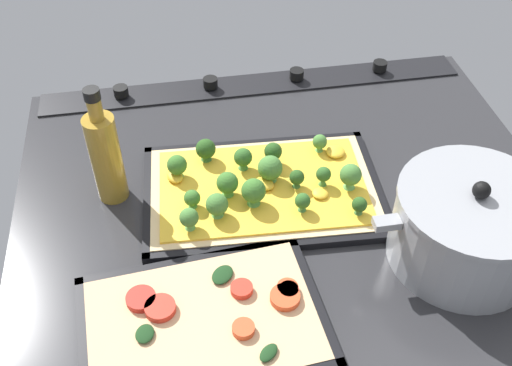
{
  "coord_description": "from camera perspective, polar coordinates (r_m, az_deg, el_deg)",
  "views": [
    {
      "loc": [
        16.6,
        64.63,
        67.52
      ],
      "look_at": [
        5.46,
        0.69,
        5.86
      ],
      "focal_mm": 42.12,
      "sensor_mm": 36.0,
      "label": 1
    }
  ],
  "objects": [
    {
      "name": "baking_tray_back",
      "position": [
        0.81,
        -5.06,
        -13.12
      ],
      "size": [
        33.32,
        24.17,
        1.3
      ],
      "color": "black",
      "rests_on": "ground_plane"
    },
    {
      "name": "broccoli_pizza",
      "position": [
        0.95,
        0.43,
        -0.19
      ],
      "size": [
        36.42,
        24.21,
        5.97
      ],
      "color": "#D3B77F",
      "rests_on": "baking_tray_front"
    },
    {
      "name": "veggie_pizza_back",
      "position": [
        0.8,
        -4.81,
        -12.63
      ],
      "size": [
        30.74,
        21.59,
        1.9
      ],
      "color": "tan",
      "rests_on": "baking_tray_back"
    },
    {
      "name": "oil_bottle",
      "position": [
        0.93,
        -14.09,
        2.55
      ],
      "size": [
        4.74,
        4.74,
        20.24
      ],
      "color": "olive",
      "rests_on": "ground_plane"
    },
    {
      "name": "stove_control_panel",
      "position": [
        1.2,
        -0.2,
        9.46
      ],
      "size": [
        82.19,
        7.0,
        2.6
      ],
      "color": "black",
      "rests_on": "ground_plane"
    },
    {
      "name": "cooking_pot",
      "position": [
        0.88,
        19.52,
        -3.95
      ],
      "size": [
        28.14,
        21.35,
        14.26
      ],
      "color": "gray",
      "rests_on": "ground_plane"
    },
    {
      "name": "ground_plane",
      "position": [
        0.96,
        3.14,
        -2.52
      ],
      "size": [
        85.61,
        73.03,
        3.0
      ],
      "primitive_type": "cube",
      "color": "#28282B"
    },
    {
      "name": "baking_tray_front",
      "position": [
        0.96,
        0.63,
        -0.92
      ],
      "size": [
        38.95,
        26.74,
        1.3
      ],
      "color": "black",
      "rests_on": "ground_plane"
    }
  ]
}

